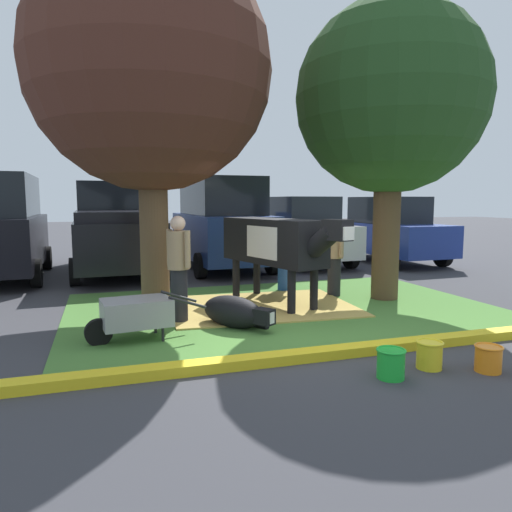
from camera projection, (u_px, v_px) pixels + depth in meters
The scene contains 19 objects.
ground_plane at pixel (310, 333), 6.78m from camera, with size 80.00×80.00×0.00m, color #38383D.
grass_island at pixel (284, 308), 8.31m from camera, with size 7.35×4.89×0.02m, color #477A33.
curb_yellow at pixel (360, 349), 5.86m from camera, with size 8.55×0.24×0.12m, color yellow.
hay_bedding at pixel (261, 307), 8.39m from camera, with size 3.20×2.40×0.04m, color tan.
shade_tree_left at pixel (150, 70), 7.67m from camera, with size 3.99×3.99×6.04m.
shade_tree_right at pixel (390, 100), 8.71m from camera, with size 3.53×3.53×5.56m.
cow_holstein at pixel (276, 242), 8.45m from camera, with size 1.32×3.06×1.62m.
calf_lying at pixel (234, 312), 7.07m from camera, with size 1.00×1.27×0.48m.
person_handler at pixel (284, 252), 9.91m from camera, with size 0.41×0.39×1.54m.
person_visitor_near at pixel (179, 266), 7.24m from camera, with size 0.34×0.47×1.67m.
person_visitor_far at pixel (334, 256), 9.34m from camera, with size 0.34×0.53×1.51m.
wheelbarrow at pixel (135, 313), 6.36m from camera, with size 1.62×0.70×0.63m.
bucket_green at pixel (391, 363), 5.05m from camera, with size 0.32×0.32×0.32m.
bucket_yellow at pixel (429, 354), 5.35m from camera, with size 0.31×0.31×0.32m.
bucket_orange at pixel (488, 358), 5.25m from camera, with size 0.31×0.31×0.30m.
pickup_truck_black at pixel (115, 231), 12.50m from camera, with size 2.34×5.46×2.42m.
suv_dark_grey at pixel (221, 223), 13.15m from camera, with size 2.23×4.65×2.52m.
sedan_silver at pixel (301, 231), 14.25m from camera, with size 2.12×4.45×2.02m.
sedan_blue at pixel (388, 230), 14.60m from camera, with size 2.12×4.45×2.02m.
Camera 1 is at (-2.77, -6.04, 1.90)m, focal length 33.06 mm.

